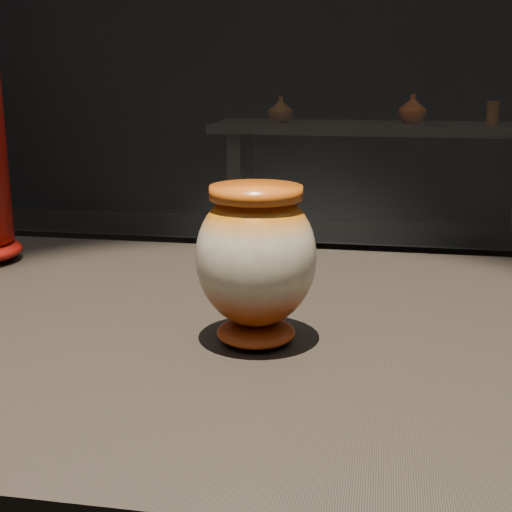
{
  "coord_description": "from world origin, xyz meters",
  "views": [
    {
      "loc": [
        0.2,
        -0.83,
        1.21
      ],
      "look_at": [
        0.06,
        -0.06,
        1.0
      ],
      "focal_mm": 50.0,
      "sensor_mm": 36.0,
      "label": 1
    }
  ],
  "objects": [
    {
      "name": "back_vase_mid",
      "position": [
        0.35,
        3.53,
        0.98
      ],
      "size": [
        0.18,
        0.18,
        0.17
      ],
      "primitive_type": "imported",
      "rotation": [
        0.0,
        0.0,
        1.45
      ],
      "color": "maroon",
      "rests_on": "back_shelf"
    },
    {
      "name": "back_vase_right",
      "position": [
        0.8,
        3.48,
        0.97
      ],
      "size": [
        0.07,
        0.07,
        0.13
      ],
      "primitive_type": "cylinder",
      "color": "brown",
      "rests_on": "back_shelf"
    },
    {
      "name": "main_vase",
      "position": [
        0.06,
        -0.06,
        1.0
      ],
      "size": [
        0.14,
        0.14,
        0.19
      ],
      "rotation": [
        0.0,
        0.0,
        0.0
      ],
      "color": "maroon",
      "rests_on": "display_plinth"
    },
    {
      "name": "back_shelf",
      "position": [
        0.19,
        3.48,
        0.64
      ],
      "size": [
        2.0,
        0.6,
        0.9
      ],
      "color": "black",
      "rests_on": "ground"
    },
    {
      "name": "back_vase_left",
      "position": [
        -0.42,
        3.45,
        0.98
      ],
      "size": [
        0.16,
        0.16,
        0.15
      ],
      "primitive_type": "imported",
      "rotation": [
        0.0,
        0.0,
        3.26
      ],
      "color": "brown",
      "rests_on": "back_shelf"
    },
    {
      "name": "display_plinth",
      "position": [
        0.0,
        0.0,
        0.63
      ],
      "size": [
        2.0,
        0.8,
        0.9
      ],
      "color": "black",
      "rests_on": "ground"
    }
  ]
}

